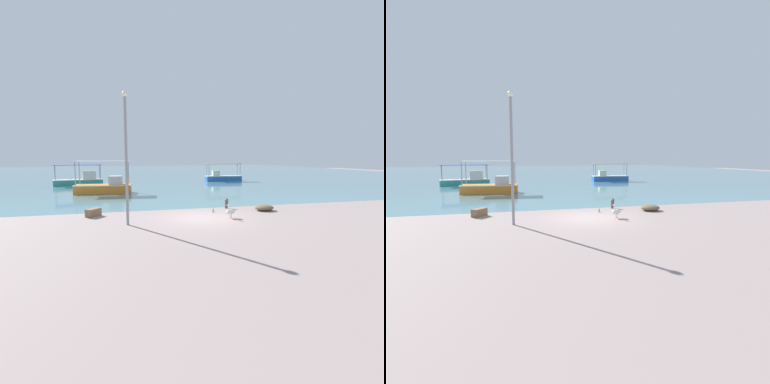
# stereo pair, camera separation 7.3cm
# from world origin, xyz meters

# --- Properties ---
(ground) EXTENTS (120.00, 120.00, 0.00)m
(ground) POSITION_xyz_m (0.00, 0.00, 0.00)
(ground) COLOR gray
(harbor_water) EXTENTS (110.00, 90.00, 0.00)m
(harbor_water) POSITION_xyz_m (0.00, 48.00, 0.00)
(harbor_water) COLOR slate
(harbor_water) RESTS_ON ground
(fishing_boat_center) EXTENTS (5.07, 1.78, 2.44)m
(fishing_boat_center) POSITION_xyz_m (9.99, 23.37, 0.59)
(fishing_boat_center) COLOR blue
(fishing_boat_center) RESTS_ON harbor_water
(fishing_boat_far_left) EXTENTS (5.26, 2.49, 2.99)m
(fishing_boat_far_left) POSITION_xyz_m (-5.53, 13.06, 0.66)
(fishing_boat_far_left) COLOR orange
(fishing_boat_far_left) RESTS_ON harbor_water
(fishing_boat_near_left) EXTENTS (5.72, 2.39, 2.44)m
(fishing_boat_near_left) POSITION_xyz_m (-8.57, 22.14, 0.64)
(fishing_boat_near_left) COLOR teal
(fishing_boat_near_left) RESTS_ON harbor_water
(pelican) EXTENTS (0.79, 0.42, 0.80)m
(pelican) POSITION_xyz_m (1.53, -0.47, 0.38)
(pelican) COLOR #E0997A
(pelican) RESTS_ON ground
(lamp_post) EXTENTS (0.28, 0.28, 6.53)m
(lamp_post) POSITION_xyz_m (-4.08, -0.69, 3.63)
(lamp_post) COLOR gray
(lamp_post) RESTS_ON ground
(mooring_bollard) EXTENTS (0.23, 0.23, 0.65)m
(mooring_bollard) POSITION_xyz_m (2.49, 2.59, 0.35)
(mooring_bollard) COLOR #47474C
(mooring_bollard) RESTS_ON ground
(net_pile) EXTENTS (1.22, 1.04, 0.38)m
(net_pile) POSITION_xyz_m (4.48, 1.17, 0.19)
(net_pile) COLOR brown
(net_pile) RESTS_ON ground
(cargo_crate) EXTENTS (0.90, 0.97, 0.45)m
(cargo_crate) POSITION_xyz_m (-5.89, 1.99, 0.22)
(cargo_crate) COLOR olive
(cargo_crate) RESTS_ON ground
(glass_bottle) EXTENTS (0.07, 0.07, 0.27)m
(glass_bottle) POSITION_xyz_m (1.16, 1.41, 0.11)
(glass_bottle) COLOR #3F7F4C
(glass_bottle) RESTS_ON ground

